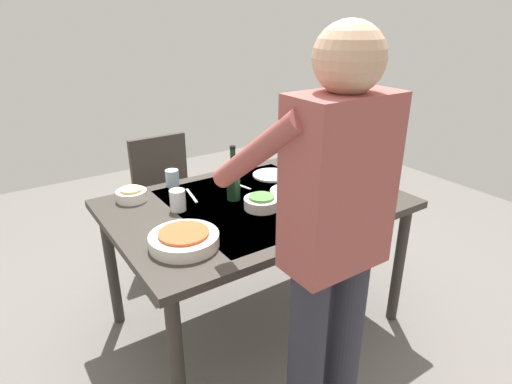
{
  "coord_description": "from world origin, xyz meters",
  "views": [
    {
      "loc": [
        1.16,
        1.73,
        1.71
      ],
      "look_at": [
        0.0,
        0.0,
        0.83
      ],
      "focal_mm": 30.17,
      "sensor_mm": 36.0,
      "label": 1
    }
  ],
  "objects_px": {
    "dining_table": "(256,213)",
    "side_bowl_salad": "(262,202)",
    "water_cup_far_right": "(178,200)",
    "wine_bottle": "(233,180)",
    "side_bowl_bread": "(132,194)",
    "dinner_plate_far": "(291,191)",
    "water_cup_near_right": "(326,159)",
    "water_cup_far_left": "(342,207)",
    "serving_bowl_pasta": "(184,239)",
    "person_server": "(331,240)",
    "wine_glass_left": "(301,147)",
    "chair_near": "(167,194)",
    "water_cup_near_left": "(172,178)",
    "dinner_plate_near": "(272,175)"
  },
  "relations": [
    {
      "from": "wine_bottle",
      "to": "wine_glass_left",
      "type": "bearing_deg",
      "value": -157.74
    },
    {
      "from": "water_cup_near_left",
      "to": "side_bowl_salad",
      "type": "height_order",
      "value": "water_cup_near_left"
    },
    {
      "from": "wine_bottle",
      "to": "water_cup_far_right",
      "type": "bearing_deg",
      "value": -7.43
    },
    {
      "from": "side_bowl_bread",
      "to": "dinner_plate_near",
      "type": "relative_size",
      "value": 0.7
    },
    {
      "from": "dining_table",
      "to": "chair_near",
      "type": "relative_size",
      "value": 1.66
    },
    {
      "from": "dining_table",
      "to": "side_bowl_salad",
      "type": "height_order",
      "value": "side_bowl_salad"
    },
    {
      "from": "wine_glass_left",
      "to": "dinner_plate_near",
      "type": "distance_m",
      "value": 0.35
    },
    {
      "from": "water_cup_near_right",
      "to": "water_cup_far_left",
      "type": "bearing_deg",
      "value": 53.69
    },
    {
      "from": "dining_table",
      "to": "water_cup_near_right",
      "type": "bearing_deg",
      "value": -164.24
    },
    {
      "from": "side_bowl_salad",
      "to": "water_cup_far_left",
      "type": "bearing_deg",
      "value": 132.98
    },
    {
      "from": "water_cup_near_left",
      "to": "dinner_plate_near",
      "type": "xyz_separation_m",
      "value": [
        -0.57,
        0.18,
        -0.04
      ]
    },
    {
      "from": "dining_table",
      "to": "dinner_plate_far",
      "type": "distance_m",
      "value": 0.24
    },
    {
      "from": "chair_near",
      "to": "dinner_plate_near",
      "type": "height_order",
      "value": "chair_near"
    },
    {
      "from": "water_cup_far_right",
      "to": "dinner_plate_far",
      "type": "height_order",
      "value": "water_cup_far_right"
    },
    {
      "from": "water_cup_far_left",
      "to": "dinner_plate_far",
      "type": "xyz_separation_m",
      "value": [
        0.02,
        -0.37,
        -0.04
      ]
    },
    {
      "from": "chair_near",
      "to": "water_cup_near_left",
      "type": "height_order",
      "value": "chair_near"
    },
    {
      "from": "dining_table",
      "to": "water_cup_far_left",
      "type": "xyz_separation_m",
      "value": [
        -0.24,
        0.39,
        0.12
      ]
    },
    {
      "from": "person_server",
      "to": "wine_glass_left",
      "type": "distance_m",
      "value": 1.4
    },
    {
      "from": "water_cup_near_right",
      "to": "serving_bowl_pasta",
      "type": "relative_size",
      "value": 0.36
    },
    {
      "from": "serving_bowl_pasta",
      "to": "side_bowl_salad",
      "type": "distance_m",
      "value": 0.51
    },
    {
      "from": "serving_bowl_pasta",
      "to": "dinner_plate_far",
      "type": "distance_m",
      "value": 0.77
    },
    {
      "from": "person_server",
      "to": "side_bowl_salad",
      "type": "relative_size",
      "value": 9.38
    },
    {
      "from": "dining_table",
      "to": "water_cup_near_left",
      "type": "bearing_deg",
      "value": -57.01
    },
    {
      "from": "water_cup_far_right",
      "to": "dinner_plate_far",
      "type": "xyz_separation_m",
      "value": [
        -0.61,
        0.14,
        -0.05
      ]
    },
    {
      "from": "wine_bottle",
      "to": "water_cup_far_left",
      "type": "height_order",
      "value": "wine_bottle"
    },
    {
      "from": "chair_near",
      "to": "side_bowl_bread",
      "type": "xyz_separation_m",
      "value": [
        0.4,
        0.52,
        0.28
      ]
    },
    {
      "from": "chair_near",
      "to": "water_cup_near_right",
      "type": "bearing_deg",
      "value": 138.87
    },
    {
      "from": "wine_bottle",
      "to": "dinner_plate_near",
      "type": "bearing_deg",
      "value": -155.53
    },
    {
      "from": "side_bowl_bread",
      "to": "dinner_plate_far",
      "type": "height_order",
      "value": "side_bowl_bread"
    },
    {
      "from": "dinner_plate_near",
      "to": "water_cup_near_left",
      "type": "bearing_deg",
      "value": -17.81
    },
    {
      "from": "water_cup_far_right",
      "to": "wine_bottle",
      "type": "bearing_deg",
      "value": 172.57
    },
    {
      "from": "water_cup_near_left",
      "to": "water_cup_far_right",
      "type": "relative_size",
      "value": 0.9
    },
    {
      "from": "dining_table",
      "to": "side_bowl_salad",
      "type": "bearing_deg",
      "value": 73.03
    },
    {
      "from": "wine_glass_left",
      "to": "water_cup_far_right",
      "type": "xyz_separation_m",
      "value": [
        0.99,
        0.24,
        -0.05
      ]
    },
    {
      "from": "wine_bottle",
      "to": "side_bowl_bread",
      "type": "xyz_separation_m",
      "value": [
        0.46,
        -0.29,
        -0.08
      ]
    },
    {
      "from": "dining_table",
      "to": "dinner_plate_near",
      "type": "distance_m",
      "value": 0.39
    },
    {
      "from": "wine_bottle",
      "to": "side_bowl_salad",
      "type": "xyz_separation_m",
      "value": [
        -0.06,
        0.18,
        -0.08
      ]
    },
    {
      "from": "water_cup_far_right",
      "to": "wine_glass_left",
      "type": "bearing_deg",
      "value": -166.26
    },
    {
      "from": "water_cup_far_left",
      "to": "dinner_plate_near",
      "type": "relative_size",
      "value": 0.43
    },
    {
      "from": "side_bowl_bread",
      "to": "wine_bottle",
      "type": "bearing_deg",
      "value": 147.57
    },
    {
      "from": "water_cup_far_left",
      "to": "side_bowl_salad",
      "type": "height_order",
      "value": "water_cup_far_left"
    },
    {
      "from": "dining_table",
      "to": "water_cup_near_right",
      "type": "distance_m",
      "value": 0.7
    },
    {
      "from": "person_server",
      "to": "wine_glass_left",
      "type": "xyz_separation_m",
      "value": [
        -0.81,
        -1.14,
        -0.08
      ]
    },
    {
      "from": "person_server",
      "to": "side_bowl_bread",
      "type": "xyz_separation_m",
      "value": [
        0.34,
        -1.15,
        -0.15
      ]
    },
    {
      "from": "side_bowl_salad",
      "to": "person_server",
      "type": "bearing_deg",
      "value": 75.48
    },
    {
      "from": "person_server",
      "to": "side_bowl_salad",
      "type": "bearing_deg",
      "value": -104.52
    },
    {
      "from": "wine_bottle",
      "to": "water_cup_near_right",
      "type": "relative_size",
      "value": 2.73
    },
    {
      "from": "wine_bottle",
      "to": "dinner_plate_far",
      "type": "distance_m",
      "value": 0.34
    },
    {
      "from": "person_server",
      "to": "water_cup_far_right",
      "type": "xyz_separation_m",
      "value": [
        0.19,
        -0.9,
        -0.13
      ]
    },
    {
      "from": "water_cup_near_right",
      "to": "dining_table",
      "type": "bearing_deg",
      "value": 15.76
    }
  ]
}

